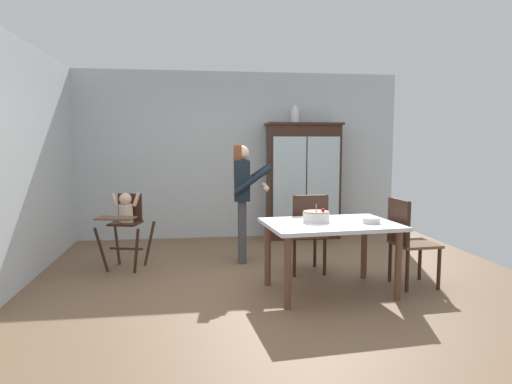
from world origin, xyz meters
The scene contains 12 objects.
ground_plane centered at (0.00, 0.00, 0.00)m, with size 6.24×6.24×0.00m, color brown.
wall_back centered at (0.00, 2.63, 1.35)m, with size 5.32×0.06×2.70m, color silver.
wall_left centered at (-2.63, 0.00, 1.35)m, with size 0.06×5.32×2.70m, color silver.
china_cabinet centered at (1.03, 2.37, 0.95)m, with size 1.22×0.48×1.88m.
ceramic_vase centered at (0.88, 2.37, 2.00)m, with size 0.13×0.13×0.27m.
high_chair_with_toddler centered at (-1.59, 0.84, 0.65)m, with size 0.71×0.79×0.95m.
adult_person centered at (-0.12, 0.96, 0.97)m, with size 0.53×0.51×1.53m.
dining_table centered at (0.64, -0.40, 0.64)m, with size 1.40×1.04×0.74m.
birthday_cake centered at (0.51, -0.31, 0.79)m, with size 0.28×0.28×0.19m.
serving_bowl centered at (1.05, -0.49, 0.77)m, with size 0.18×0.18×0.06m, color silver.
dining_chair_far_side centered at (0.57, 0.28, 0.56)m, with size 0.46×0.46×0.96m.
dining_chair_right_end centered at (1.52, -0.32, 0.56)m, with size 0.47×0.47×0.96m.
Camera 1 is at (-0.79, -4.97, 1.57)m, focal length 32.45 mm.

